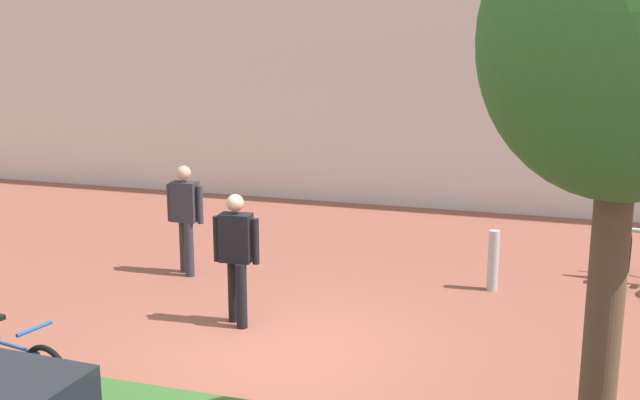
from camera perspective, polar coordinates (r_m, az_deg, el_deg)
The scene contains 6 objects.
ground_plane at distance 9.11m, azimuth -3.61°, elevation -11.36°, with size 60.00×60.00×0.00m, color brown.
tree_sidewalk at distance 5.81m, azimuth 22.16°, elevation 10.71°, with size 2.10×2.10×4.78m.
bike_at_sign at distance 8.56m, azimuth -22.20°, elevation -11.38°, with size 1.66×0.49×0.86m.
bollard_steel at distance 11.31m, azimuth 12.94°, elevation -4.47°, with size 0.16×0.16×0.90m, color #ADADB2.
person_suited_dark at distance 11.81m, azimuth -10.13°, elevation -0.96°, with size 0.61×0.30×1.72m.
person_suited_navy at distance 9.64m, azimuth -6.33°, elevation -3.86°, with size 0.61×0.31×1.72m.
Camera 1 is at (3.08, -7.76, 3.65)m, focal length 42.40 mm.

